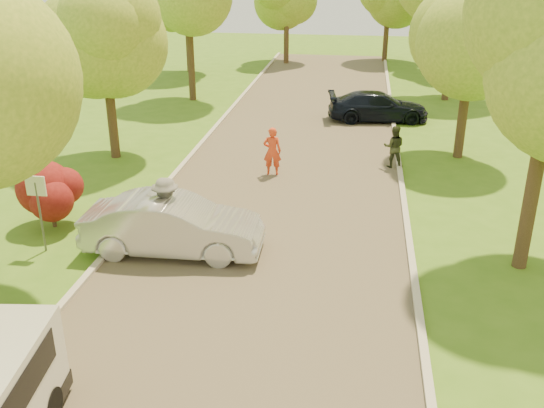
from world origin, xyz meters
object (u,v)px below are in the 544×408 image
Objects in this scene: skateboarder at (167,213)px; person_striped at (272,151)px; dark_sedan at (378,106)px; person_olive at (394,147)px; street_sign at (38,198)px; silver_sedan at (173,225)px; longboard at (169,247)px.

skateboarder reaches higher than person_striped.
person_olive reaches higher than dark_sedan.
street_sign is at bearing 47.70° from person_striped.
silver_sedan reaches higher than dark_sedan.
person_olive is (9.60, 8.37, -0.77)m from street_sign.
silver_sedan is at bearing 169.45° from longboard.
skateboarder reaches higher than longboard.
dark_sedan is at bearing -22.76° from silver_sedan.
person_olive reaches higher than silver_sedan.
street_sign is 1.22× the size of person_striped.
street_sign is 0.45× the size of silver_sedan.
dark_sedan is 15.67m from skateboarder.
person_olive is (0.50, -6.72, 0.11)m from dark_sedan.
silver_sedan is 15.66m from dark_sedan.
silver_sedan is at bearing 69.82° from person_striped.
skateboarder is at bearing 151.16° from dark_sedan.
silver_sedan is 2.43× the size of skateboarder.
street_sign is 12.76m from person_olive.
silver_sedan is 4.59× the size of longboard.
longboard is 10.07m from person_olive.
dark_sedan is 9.07m from person_striped.
street_sign reaches higher than longboard.
skateboarder reaches higher than dark_sedan.
person_striped is (5.23, 6.89, -0.67)m from street_sign.
skateboarder is at bearing -0.00° from longboard.
silver_sedan is at bearing 7.56° from street_sign.
dark_sedan is 2.39× the size of skateboarder.
skateboarder is (-5.77, -14.56, 0.43)m from dark_sedan.
skateboarder reaches higher than silver_sedan.
person_olive is at bearing 41.09° from street_sign.
person_olive is at bearing -39.45° from silver_sedan.
skateboarder is 1.24× the size of person_olive.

